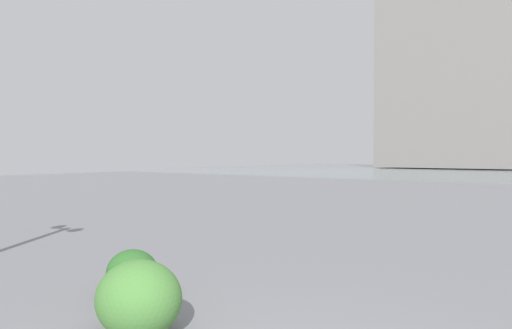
% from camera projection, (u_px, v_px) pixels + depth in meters
% --- Properties ---
extents(building_slab, '(17.64, 15.56, 28.56)m').
position_uv_depth(building_slab, '(453.00, 68.00, 61.30)').
color(building_slab, gray).
rests_on(building_slab, ground).
extents(shrub_low, '(0.80, 0.72, 0.68)m').
position_uv_depth(shrub_low, '(139.00, 298.00, 3.76)').
color(shrub_low, '#477F38').
rests_on(shrub_low, ground).
extents(shrub_wide, '(0.62, 0.56, 0.53)m').
position_uv_depth(shrub_wide, '(132.00, 273.00, 4.87)').
color(shrub_wide, '#2D6628').
rests_on(shrub_wide, ground).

